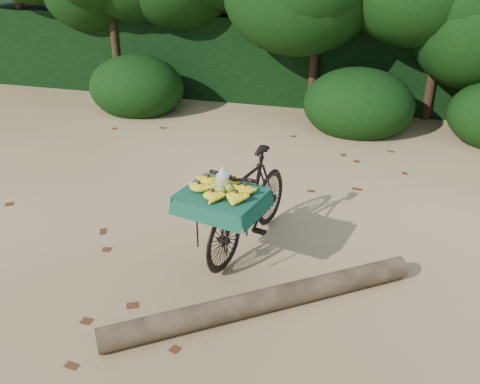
# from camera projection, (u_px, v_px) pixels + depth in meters

# --- Properties ---
(ground) EXTENTS (80.00, 80.00, 0.00)m
(ground) POSITION_uv_depth(u_px,v_px,m) (206.00, 231.00, 6.27)
(ground) COLOR tan
(ground) RESTS_ON ground
(vendor_bicycle) EXTENTS (1.06, 1.98, 1.14)m
(vendor_bicycle) POSITION_uv_depth(u_px,v_px,m) (248.00, 201.00, 5.73)
(vendor_bicycle) COLOR black
(vendor_bicycle) RESTS_ON ground
(fallen_log) EXTENTS (2.68, 2.07, 0.23)m
(fallen_log) POSITION_uv_depth(u_px,v_px,m) (265.00, 300.00, 4.89)
(fallen_log) COLOR brown
(fallen_log) RESTS_ON ground
(hedge_backdrop) EXTENTS (26.00, 1.80, 1.80)m
(hedge_backdrop) POSITION_uv_depth(u_px,v_px,m) (298.00, 57.00, 11.30)
(hedge_backdrop) COLOR black
(hedge_backdrop) RESTS_ON ground
(tree_row) EXTENTS (14.50, 2.00, 4.00)m
(tree_row) POSITION_uv_depth(u_px,v_px,m) (262.00, 8.00, 10.28)
(tree_row) COLOR black
(tree_row) RESTS_ON ground
(bush_clumps) EXTENTS (8.80, 1.70, 0.90)m
(bush_clumps) POSITION_uv_depth(u_px,v_px,m) (304.00, 103.00, 9.66)
(bush_clumps) COLOR black
(bush_clumps) RESTS_ON ground
(leaf_litter) EXTENTS (7.00, 7.30, 0.01)m
(leaf_litter) POSITION_uv_depth(u_px,v_px,m) (222.00, 207.00, 6.83)
(leaf_litter) COLOR #472413
(leaf_litter) RESTS_ON ground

